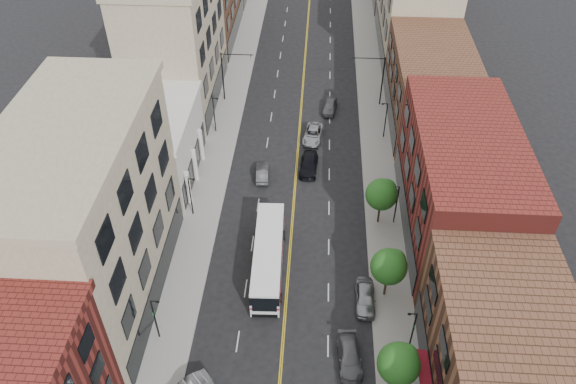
% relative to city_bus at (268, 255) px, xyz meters
% --- Properties ---
extents(sidewalk_left, '(4.00, 110.00, 0.15)m').
position_rel_city_bus_xyz_m(sidewalk_left, '(-8.00, 18.28, -1.78)').
color(sidewalk_left, gray).
rests_on(sidewalk_left, ground).
extents(sidewalk_right, '(4.00, 110.00, 0.15)m').
position_rel_city_bus_xyz_m(sidewalk_right, '(12.00, 18.28, -1.78)').
color(sidewalk_right, gray).
rests_on(sidewalk_right, ground).
extents(bldg_l_tanoffice, '(10.00, 22.00, 18.00)m').
position_rel_city_bus_xyz_m(bldg_l_tanoffice, '(-15.00, -3.72, 7.15)').
color(bldg_l_tanoffice, gray).
rests_on(bldg_l_tanoffice, ground).
extents(bldg_l_white, '(10.00, 14.00, 8.00)m').
position_rel_city_bus_xyz_m(bldg_l_white, '(-15.00, 14.28, 2.15)').
color(bldg_l_white, silver).
rests_on(bldg_l_white, ground).
extents(bldg_l_far_a, '(10.00, 20.00, 18.00)m').
position_rel_city_bus_xyz_m(bldg_l_far_a, '(-15.00, 31.28, 7.15)').
color(bldg_l_far_a, gray).
rests_on(bldg_l_far_a, ground).
extents(bldg_r_mid, '(10.00, 22.00, 12.00)m').
position_rel_city_bus_xyz_m(bldg_r_mid, '(19.00, 7.28, 4.15)').
color(bldg_r_mid, maroon).
rests_on(bldg_r_mid, ground).
extents(bldg_r_far_a, '(10.00, 20.00, 10.00)m').
position_rel_city_bus_xyz_m(bldg_r_far_a, '(19.00, 28.28, 3.15)').
color(bldg_r_far_a, brown).
rests_on(bldg_r_far_a, ground).
extents(bldg_r_far_b, '(10.00, 22.00, 14.00)m').
position_rel_city_bus_xyz_m(bldg_r_far_b, '(19.00, 49.28, 5.15)').
color(bldg_r_far_b, gray).
rests_on(bldg_r_far_b, ground).
extents(tree_r_1, '(3.40, 3.40, 5.59)m').
position_rel_city_bus_xyz_m(tree_r_1, '(11.39, -12.65, 2.28)').
color(tree_r_1, black).
rests_on(tree_r_1, sidewalk_right).
extents(tree_r_2, '(3.40, 3.40, 5.59)m').
position_rel_city_bus_xyz_m(tree_r_2, '(11.39, -2.65, 2.28)').
color(tree_r_2, black).
rests_on(tree_r_2, sidewalk_right).
extents(tree_r_3, '(3.40, 3.40, 5.59)m').
position_rel_city_bus_xyz_m(tree_r_3, '(11.39, 7.35, 2.28)').
color(tree_r_3, black).
rests_on(tree_r_3, sidewalk_right).
extents(lamp_l_1, '(0.81, 0.55, 5.05)m').
position_rel_city_bus_xyz_m(lamp_l_1, '(-8.95, -8.72, 1.12)').
color(lamp_l_1, black).
rests_on(lamp_l_1, sidewalk_left).
extents(lamp_l_2, '(0.81, 0.55, 5.05)m').
position_rel_city_bus_xyz_m(lamp_l_2, '(-8.95, 7.28, 1.12)').
color(lamp_l_2, black).
rests_on(lamp_l_2, sidewalk_left).
extents(lamp_l_3, '(0.81, 0.55, 5.05)m').
position_rel_city_bus_xyz_m(lamp_l_3, '(-8.95, 23.28, 1.12)').
color(lamp_l_3, black).
rests_on(lamp_l_3, sidewalk_left).
extents(lamp_r_1, '(0.81, 0.55, 5.05)m').
position_rel_city_bus_xyz_m(lamp_r_1, '(12.95, -8.72, 1.12)').
color(lamp_r_1, black).
rests_on(lamp_r_1, sidewalk_right).
extents(lamp_r_2, '(0.81, 0.55, 5.05)m').
position_rel_city_bus_xyz_m(lamp_r_2, '(12.95, 7.28, 1.12)').
color(lamp_r_2, black).
rests_on(lamp_r_2, sidewalk_right).
extents(lamp_r_3, '(0.81, 0.55, 5.05)m').
position_rel_city_bus_xyz_m(lamp_r_3, '(12.95, 23.28, 1.12)').
color(lamp_r_3, black).
rests_on(lamp_r_3, sidewalk_right).
extents(signal_mast_left, '(4.49, 0.18, 7.20)m').
position_rel_city_bus_xyz_m(signal_mast_left, '(-8.27, 31.28, 2.79)').
color(signal_mast_left, black).
rests_on(signal_mast_left, sidewalk_left).
extents(signal_mast_right, '(4.49, 0.18, 7.20)m').
position_rel_city_bus_xyz_m(signal_mast_right, '(12.27, 31.28, 2.79)').
color(signal_mast_right, black).
rests_on(signal_mast_right, sidewalk_right).
extents(city_bus, '(3.28, 12.46, 3.18)m').
position_rel_city_bus_xyz_m(city_bus, '(0.00, 0.00, 0.00)').
color(city_bus, white).
rests_on(city_bus, ground).
extents(car_parked_mid, '(2.31, 4.86, 1.37)m').
position_rel_city_bus_xyz_m(car_parked_mid, '(7.80, -10.10, -1.17)').
color(car_parked_mid, '#535358').
rests_on(car_parked_mid, ground).
extents(car_parked_far, '(1.89, 4.61, 1.56)m').
position_rel_city_bus_xyz_m(car_parked_far, '(9.40, -3.76, -1.07)').
color(car_parked_far, gray).
rests_on(car_parked_far, ground).
extents(car_lane_behind, '(1.75, 4.20, 1.35)m').
position_rel_city_bus_xyz_m(car_lane_behind, '(-1.98, 14.32, -1.18)').
color(car_lane_behind, '#46464A').
rests_on(car_lane_behind, ground).
extents(car_lane_a, '(2.39, 5.25, 1.49)m').
position_rel_city_bus_xyz_m(car_lane_a, '(3.50, 16.10, -1.11)').
color(car_lane_a, black).
rests_on(car_lane_a, ground).
extents(car_lane_b, '(2.93, 5.29, 1.40)m').
position_rel_city_bus_xyz_m(car_lane_b, '(3.84, 22.54, -1.15)').
color(car_lane_b, '#A0A1A7').
rests_on(car_lane_b, ground).
extents(car_lane_c, '(2.33, 4.55, 1.48)m').
position_rel_city_bus_xyz_m(car_lane_c, '(5.97, 29.30, -1.11)').
color(car_lane_c, '#504F55').
rests_on(car_lane_c, ground).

